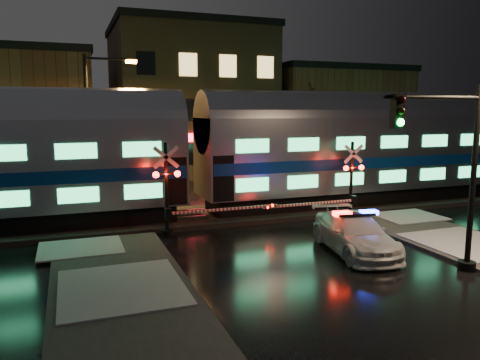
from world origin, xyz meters
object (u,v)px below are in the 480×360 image
object	(u,v)px
crossing_signal_right	(346,189)
crossing_signal_left	(176,198)
police_car	(355,233)
streetlight	(93,122)
traffic_light	(451,176)

from	to	relation	value
crossing_signal_right	crossing_signal_left	size ratio (longest dim) A/B	0.95
police_car	streetlight	bearing A→B (deg)	136.63
police_car	streetlight	xyz separation A→B (m)	(-8.50, 11.10, 3.91)
crossing_signal_right	streetlight	bearing A→B (deg)	148.42
police_car	crossing_signal_right	world-z (taller)	crossing_signal_right
streetlight	crossing_signal_right	bearing A→B (deg)	-31.58
traffic_light	streetlight	distance (m)	17.30
crossing_signal_right	traffic_light	size ratio (longest dim) A/B	0.88
streetlight	police_car	bearing A→B (deg)	-52.55
traffic_light	streetlight	world-z (taller)	streetlight
crossing_signal_right	traffic_light	distance (m)	7.67
police_car	crossing_signal_right	bearing A→B (deg)	70.47
police_car	traffic_light	world-z (taller)	traffic_light
traffic_light	streetlight	bearing A→B (deg)	132.77
police_car	streetlight	size ratio (longest dim) A/B	0.63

